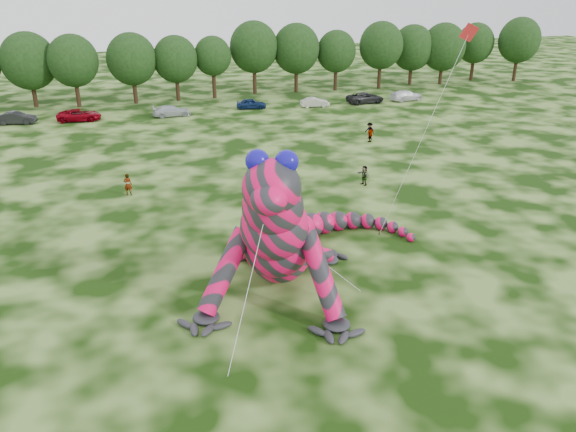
{
  "coord_description": "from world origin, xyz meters",
  "views": [
    {
      "loc": [
        -13.02,
        -23.91,
        16.13
      ],
      "look_at": [
        -4.57,
        3.27,
        4.0
      ],
      "focal_mm": 35.0,
      "sensor_mm": 36.0,
      "label": 1
    }
  ],
  "objects_px": {
    "tree_10": "(254,58)",
    "car_6": "(365,98)",
    "tree_6": "(74,71)",
    "spectator_2": "(370,131)",
    "tree_16": "(474,52)",
    "tree_17": "(518,49)",
    "tree_13": "(381,55)",
    "tree_14": "(412,55)",
    "tree_9": "(213,67)",
    "car_3": "(172,111)",
    "tree_12": "(336,60)",
    "spectator_0": "(128,185)",
    "tree_8": "(176,68)",
    "tree_15": "(443,54)",
    "car_5": "(315,102)",
    "tree_11": "(296,58)",
    "tree_7": "(133,68)",
    "car_1": "(16,118)",
    "flying_kite": "(462,48)",
    "spectator_5": "(364,175)",
    "tree_5": "(30,70)",
    "car_4": "(251,104)",
    "car_7": "(406,95)",
    "spectator_3": "(370,134)",
    "inflatable_gecko": "(282,203)",
    "car_2": "(79,115)"
  },
  "relations": [
    {
      "from": "tree_5",
      "to": "tree_12",
      "type": "relative_size",
      "value": 1.09
    },
    {
      "from": "tree_15",
      "to": "tree_16",
      "type": "distance_m",
      "value": 7.16
    },
    {
      "from": "tree_17",
      "to": "car_1",
      "type": "bearing_deg",
      "value": -173.97
    },
    {
      "from": "tree_14",
      "to": "tree_17",
      "type": "distance_m",
      "value": 18.61
    },
    {
      "from": "tree_8",
      "to": "tree_14",
      "type": "bearing_deg",
      "value": 2.64
    },
    {
      "from": "car_3",
      "to": "spectator_2",
      "type": "distance_m",
      "value": 25.76
    },
    {
      "from": "tree_10",
      "to": "tree_14",
      "type": "height_order",
      "value": "tree_10"
    },
    {
      "from": "tree_13",
      "to": "spectator_2",
      "type": "distance_m",
      "value": 30.72
    },
    {
      "from": "tree_8",
      "to": "tree_16",
      "type": "height_order",
      "value": "tree_16"
    },
    {
      "from": "spectator_5",
      "to": "spectator_0",
      "type": "distance_m",
      "value": 19.35
    },
    {
      "from": "tree_13",
      "to": "tree_14",
      "type": "xyz_separation_m",
      "value": [
        6.33,
        1.6,
        -0.36
      ]
    },
    {
      "from": "car_7",
      "to": "spectator_0",
      "type": "height_order",
      "value": "spectator_0"
    },
    {
      "from": "spectator_2",
      "to": "tree_6",
      "type": "bearing_deg",
      "value": -164.74
    },
    {
      "from": "flying_kite",
      "to": "tree_8",
      "type": "xyz_separation_m",
      "value": [
        -10.9,
        51.64,
        -7.89
      ]
    },
    {
      "from": "car_3",
      "to": "spectator_0",
      "type": "height_order",
      "value": "spectator_0"
    },
    {
      "from": "tree_14",
      "to": "spectator_0",
      "type": "xyz_separation_m",
      "value": [
        -46.19,
        -38.58,
        -3.8
      ]
    },
    {
      "from": "car_5",
      "to": "tree_11",
      "type": "bearing_deg",
      "value": 1.03
    },
    {
      "from": "tree_10",
      "to": "tree_16",
      "type": "relative_size",
      "value": 1.12
    },
    {
      "from": "tree_13",
      "to": "tree_16",
      "type": "relative_size",
      "value": 1.08
    },
    {
      "from": "tree_6",
      "to": "car_2",
      "type": "relative_size",
      "value": 1.84
    },
    {
      "from": "tree_9",
      "to": "car_4",
      "type": "relative_size",
      "value": 2.19
    },
    {
      "from": "flying_kite",
      "to": "spectator_3",
      "type": "xyz_separation_m",
      "value": [
        5.83,
        23.5,
        -11.54
      ]
    },
    {
      "from": "car_5",
      "to": "spectator_3",
      "type": "height_order",
      "value": "spectator_3"
    },
    {
      "from": "flying_kite",
      "to": "spectator_5",
      "type": "relative_size",
      "value": 8.49
    },
    {
      "from": "tree_13",
      "to": "car_3",
      "type": "distance_m",
      "value": 35.07
    },
    {
      "from": "tree_7",
      "to": "car_1",
      "type": "relative_size",
      "value": 2.15
    },
    {
      "from": "inflatable_gecko",
      "to": "car_3",
      "type": "xyz_separation_m",
      "value": [
        -1.59,
        42.99,
        -3.71
      ]
    },
    {
      "from": "spectator_2",
      "to": "inflatable_gecko",
      "type": "bearing_deg",
      "value": -68.11
    },
    {
      "from": "spectator_3",
      "to": "car_6",
      "type": "bearing_deg",
      "value": -128.34
    },
    {
      "from": "tree_10",
      "to": "car_6",
      "type": "relative_size",
      "value": 1.99
    },
    {
      "from": "tree_10",
      "to": "car_6",
      "type": "xyz_separation_m",
      "value": [
        13.03,
        -11.09,
        -4.52
      ]
    },
    {
      "from": "tree_11",
      "to": "tree_13",
      "type": "bearing_deg",
      "value": -4.58
    },
    {
      "from": "car_2",
      "to": "spectator_5",
      "type": "bearing_deg",
      "value": -138.36
    },
    {
      "from": "tree_9",
      "to": "tree_17",
      "type": "xyz_separation_m",
      "value": [
        50.88,
        -0.68,
        0.81
      ]
    },
    {
      "from": "tree_11",
      "to": "car_1",
      "type": "bearing_deg",
      "value": -165.88
    },
    {
      "from": "car_2",
      "to": "spectator_3",
      "type": "xyz_separation_m",
      "value": [
        29.78,
        -19.26,
        0.1
      ]
    },
    {
      "from": "tree_11",
      "to": "car_3",
      "type": "bearing_deg",
      "value": -151.36
    },
    {
      "from": "car_3",
      "to": "tree_12",
      "type": "bearing_deg",
      "value": -71.25
    },
    {
      "from": "flying_kite",
      "to": "tree_6",
      "type": "relative_size",
      "value": 1.49
    },
    {
      "from": "tree_6",
      "to": "spectator_2",
      "type": "bearing_deg",
      "value": -40.94
    },
    {
      "from": "car_7",
      "to": "tree_10",
      "type": "bearing_deg",
      "value": 49.97
    },
    {
      "from": "tree_16",
      "to": "spectator_5",
      "type": "xyz_separation_m",
      "value": [
        -39.12,
        -42.59,
        -3.85
      ]
    },
    {
      "from": "tree_12",
      "to": "car_2",
      "type": "height_order",
      "value": "tree_12"
    },
    {
      "from": "car_4",
      "to": "tree_6",
      "type": "bearing_deg",
      "value": 79.73
    },
    {
      "from": "tree_8",
      "to": "tree_15",
      "type": "height_order",
      "value": "tree_15"
    },
    {
      "from": "tree_9",
      "to": "tree_10",
      "type": "bearing_deg",
      "value": 11.02
    },
    {
      "from": "car_2",
      "to": "car_5",
      "type": "relative_size",
      "value": 1.35
    },
    {
      "from": "tree_16",
      "to": "tree_17",
      "type": "relative_size",
      "value": 0.91
    },
    {
      "from": "car_6",
      "to": "car_5",
      "type": "bearing_deg",
      "value": 87.69
    },
    {
      "from": "car_5",
      "to": "car_1",
      "type": "bearing_deg",
      "value": 93.67
    }
  ]
}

